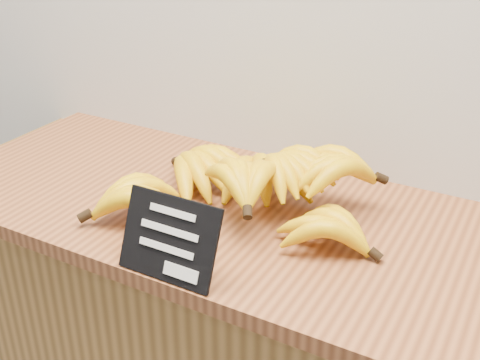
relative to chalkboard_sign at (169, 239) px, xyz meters
name	(u,v)px	position (x,y,z in m)	size (l,w,h in m)	color
counter_top	(253,218)	(0.02, 0.24, -0.08)	(1.34, 0.54, 0.03)	brown
chalkboard_sign	(169,239)	(0.00, 0.00, 0.00)	(0.17, 0.01, 0.14)	black
banana_pile	(253,183)	(0.02, 0.25, -0.01)	(0.57, 0.40, 0.12)	#E9BB09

